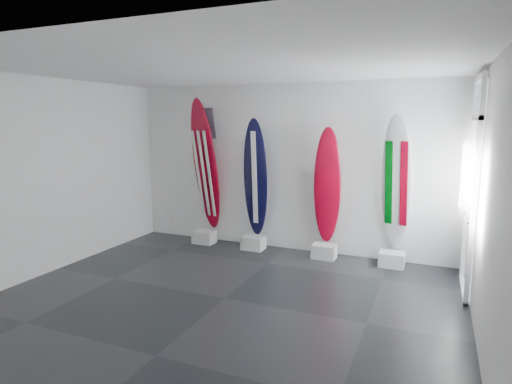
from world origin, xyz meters
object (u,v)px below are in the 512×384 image
at_px(surfboard_swiss, 327,186).
at_px(surfboard_italy, 396,184).
at_px(surfboard_navy, 255,178).
at_px(surfboard_usa, 205,166).

relative_size(surfboard_swiss, surfboard_italy, 0.90).
bearing_deg(surfboard_italy, surfboard_swiss, -164.90).
height_order(surfboard_navy, surfboard_swiss, surfboard_navy).
distance_m(surfboard_usa, surfboard_navy, 1.05).
distance_m(surfboard_navy, surfboard_italy, 2.45).
distance_m(surfboard_navy, surfboard_swiss, 1.33).
relative_size(surfboard_usa, surfboard_swiss, 1.26).
xyz_separation_m(surfboard_usa, surfboard_italy, (3.48, 0.00, -0.15)).
distance_m(surfboard_usa, surfboard_italy, 3.49).
bearing_deg(surfboard_navy, surfboard_italy, 6.37).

